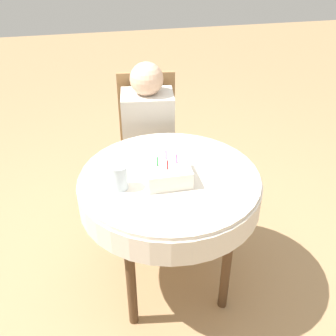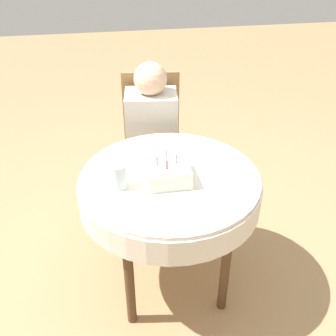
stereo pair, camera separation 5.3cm
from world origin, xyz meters
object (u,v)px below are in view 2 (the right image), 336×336
object	(u,v)px
person	(152,128)
drinking_glass	(119,176)
chair	(152,142)
birthday_cake	(167,172)

from	to	relation	value
person	drinking_glass	size ratio (longest dim) A/B	8.89
chair	birthday_cake	xyz separation A→B (m)	(-0.04, -0.83, 0.29)
chair	birthday_cake	bearing A→B (deg)	-85.41
birthday_cake	drinking_glass	xyz separation A→B (m)	(-0.24, -0.02, 0.02)
chair	drinking_glass	bearing A→B (deg)	-100.59
person	drinking_glass	distance (m)	0.80
person	birthday_cake	world-z (taller)	person
person	birthday_cake	xyz separation A→B (m)	(-0.03, -0.72, 0.13)
person	drinking_glass	world-z (taller)	person
birthday_cake	drinking_glass	world-z (taller)	birthday_cake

